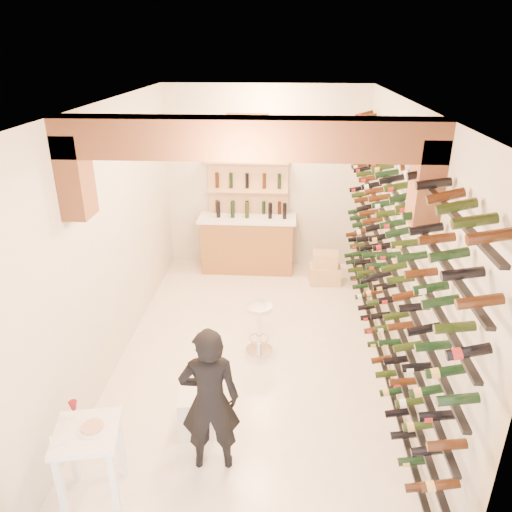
{
  "coord_description": "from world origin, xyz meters",
  "views": [
    {
      "loc": [
        0.36,
        -5.38,
        3.8
      ],
      "look_at": [
        0.0,
        0.3,
        1.3
      ],
      "focal_mm": 34.13,
      "sensor_mm": 36.0,
      "label": 1
    }
  ],
  "objects": [
    {
      "name": "wine_rack",
      "position": [
        1.53,
        0.0,
        1.55
      ],
      "size": [
        0.32,
        5.7,
        2.56
      ],
      "color": "black",
      "rests_on": "ground"
    },
    {
      "name": "back_shelving",
      "position": [
        -0.3,
        2.89,
        1.17
      ],
      "size": [
        1.4,
        0.31,
        2.73
      ],
      "color": "tan",
      "rests_on": "ground"
    },
    {
      "name": "tasting_table",
      "position": [
        -1.29,
        -2.29,
        0.64
      ],
      "size": [
        0.63,
        0.63,
        0.95
      ],
      "rotation": [
        0.0,
        0.0,
        0.2
      ],
      "color": "white",
      "rests_on": "ground"
    },
    {
      "name": "ground",
      "position": [
        0.0,
        0.0,
        0.0
      ],
      "size": [
        6.0,
        6.0,
        0.0
      ],
      "primitive_type": "plane",
      "color": "white",
      "rests_on": "ground"
    },
    {
      "name": "crate_lower",
      "position": [
        1.06,
        2.2,
        0.16
      ],
      "size": [
        0.54,
        0.39,
        0.31
      ],
      "primitive_type": "cube",
      "rotation": [
        0.0,
        0.0,
        0.04
      ],
      "color": "tan",
      "rests_on": "ground"
    },
    {
      "name": "white_stool",
      "position": [
        -0.52,
        -1.4,
        0.23
      ],
      "size": [
        0.41,
        0.41,
        0.46
      ],
      "primitive_type": "cube",
      "rotation": [
        0.0,
        0.0,
        0.13
      ],
      "color": "white",
      "rests_on": "ground"
    },
    {
      "name": "person",
      "position": [
        -0.29,
        -1.84,
        0.77
      ],
      "size": [
        0.6,
        0.43,
        1.54
      ],
      "primitive_type": "imported",
      "rotation": [
        0.0,
        0.0,
        3.26
      ],
      "color": "black",
      "rests_on": "ground"
    },
    {
      "name": "chrome_barstool",
      "position": [
        0.05,
        0.09,
        0.4
      ],
      "size": [
        0.36,
        0.36,
        0.7
      ],
      "rotation": [
        0.0,
        0.0,
        0.36
      ],
      "color": "silver",
      "rests_on": "ground"
    },
    {
      "name": "room_shell",
      "position": [
        0.0,
        -0.26,
        2.25
      ],
      "size": [
        3.52,
        6.02,
        3.21
      ],
      "color": "beige",
      "rests_on": "ground"
    },
    {
      "name": "back_counter",
      "position": [
        -0.3,
        2.65,
        0.53
      ],
      "size": [
        1.7,
        0.62,
        1.29
      ],
      "color": "#99632F",
      "rests_on": "ground"
    },
    {
      "name": "crate_upper",
      "position": [
        1.06,
        2.2,
        0.44
      ],
      "size": [
        0.45,
        0.33,
        0.25
      ],
      "primitive_type": "cube",
      "rotation": [
        0.0,
        0.0,
        -0.09
      ],
      "color": "tan",
      "rests_on": "crate_lower"
    }
  ]
}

